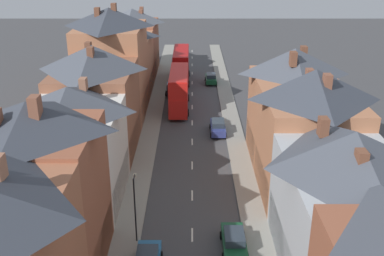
{
  "coord_description": "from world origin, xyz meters",
  "views": [
    {
      "loc": [
        -0.01,
        -11.49,
        21.14
      ],
      "look_at": [
        -0.15,
        35.48,
        1.95
      ],
      "focal_mm": 42.0,
      "sensor_mm": 36.0,
      "label": 1
    }
  ],
  "objects_px": {
    "car_parked_right_a": "(219,127)",
    "double_decker_bus_lead": "(180,89)",
    "double_decker_bus_mid_street": "(182,65)",
    "car_parked_left_b": "(173,88)",
    "street_lamp": "(136,205)",
    "car_near_blue": "(235,241)",
    "car_mid_black": "(212,78)"
  },
  "relations": [
    {
      "from": "car_near_blue",
      "to": "street_lamp",
      "type": "distance_m",
      "value": 7.82
    },
    {
      "from": "double_decker_bus_mid_street",
      "to": "car_parked_left_b",
      "type": "bearing_deg",
      "value": -101.16
    },
    {
      "from": "double_decker_bus_mid_street",
      "to": "street_lamp",
      "type": "bearing_deg",
      "value": -93.21
    },
    {
      "from": "double_decker_bus_lead",
      "to": "car_parked_right_a",
      "type": "distance_m",
      "value": 10.3
    },
    {
      "from": "car_parked_left_b",
      "to": "street_lamp",
      "type": "bearing_deg",
      "value": -91.78
    },
    {
      "from": "double_decker_bus_lead",
      "to": "car_near_blue",
      "type": "distance_m",
      "value": 31.73
    },
    {
      "from": "double_decker_bus_mid_street",
      "to": "car_parked_left_b",
      "type": "height_order",
      "value": "double_decker_bus_mid_street"
    },
    {
      "from": "car_parked_right_a",
      "to": "street_lamp",
      "type": "bearing_deg",
      "value": -108.97
    },
    {
      "from": "car_parked_right_a",
      "to": "car_parked_left_b",
      "type": "height_order",
      "value": "same"
    },
    {
      "from": "double_decker_bus_lead",
      "to": "car_parked_right_a",
      "type": "relative_size",
      "value": 2.38
    },
    {
      "from": "car_parked_right_a",
      "to": "car_parked_left_b",
      "type": "bearing_deg",
      "value": 111.69
    },
    {
      "from": "car_parked_right_a",
      "to": "street_lamp",
      "type": "xyz_separation_m",
      "value": [
        -7.35,
        -21.38,
        2.39
      ]
    },
    {
      "from": "car_mid_black",
      "to": "double_decker_bus_mid_street",
      "type": "bearing_deg",
      "value": 169.53
    },
    {
      "from": "double_decker_bus_lead",
      "to": "car_parked_left_b",
      "type": "relative_size",
      "value": 2.63
    },
    {
      "from": "car_parked_right_a",
      "to": "double_decker_bus_lead",
      "type": "bearing_deg",
      "value": 119.03
    },
    {
      "from": "car_mid_black",
      "to": "car_parked_right_a",
      "type": "bearing_deg",
      "value": -90.0
    },
    {
      "from": "car_parked_right_a",
      "to": "street_lamp",
      "type": "distance_m",
      "value": 22.73
    },
    {
      "from": "car_near_blue",
      "to": "car_mid_black",
      "type": "xyz_separation_m",
      "value": [
        0.0,
        43.66,
        0.03
      ]
    },
    {
      "from": "car_parked_left_b",
      "to": "street_lamp",
      "type": "xyz_separation_m",
      "value": [
        -1.15,
        -36.97,
        2.39
      ]
    },
    {
      "from": "double_decker_bus_mid_street",
      "to": "car_mid_black",
      "type": "relative_size",
      "value": 2.5
    },
    {
      "from": "car_near_blue",
      "to": "car_parked_left_b",
      "type": "relative_size",
      "value": 1.01
    },
    {
      "from": "car_near_blue",
      "to": "car_parked_right_a",
      "type": "bearing_deg",
      "value": 90.0
    },
    {
      "from": "street_lamp",
      "to": "car_parked_right_a",
      "type": "bearing_deg",
      "value": 71.03
    },
    {
      "from": "car_near_blue",
      "to": "car_mid_black",
      "type": "distance_m",
      "value": 43.66
    },
    {
      "from": "double_decker_bus_mid_street",
      "to": "car_parked_right_a",
      "type": "xyz_separation_m",
      "value": [
        4.91,
        -22.13,
        -1.96
      ]
    },
    {
      "from": "car_parked_left_b",
      "to": "street_lamp",
      "type": "relative_size",
      "value": 0.75
    },
    {
      "from": "double_decker_bus_lead",
      "to": "car_parked_right_a",
      "type": "xyz_separation_m",
      "value": [
        4.91,
        -8.84,
        -1.96
      ]
    },
    {
      "from": "double_decker_bus_lead",
      "to": "car_parked_left_b",
      "type": "bearing_deg",
      "value": 100.84
    },
    {
      "from": "double_decker_bus_mid_street",
      "to": "car_mid_black",
      "type": "xyz_separation_m",
      "value": [
        4.91,
        -0.91,
        -1.99
      ]
    },
    {
      "from": "double_decker_bus_lead",
      "to": "car_parked_right_a",
      "type": "bearing_deg",
      "value": -60.97
    },
    {
      "from": "double_decker_bus_mid_street",
      "to": "street_lamp",
      "type": "xyz_separation_m",
      "value": [
        -2.44,
        -43.51,
        0.43
      ]
    },
    {
      "from": "car_parked_right_a",
      "to": "double_decker_bus_mid_street",
      "type": "bearing_deg",
      "value": 102.51
    }
  ]
}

